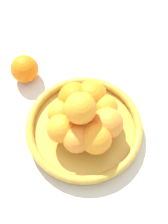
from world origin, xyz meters
The scene contains 4 objects.
ground_plane centered at (0.00, 0.00, 0.00)m, with size 4.00×4.00×0.00m, color beige.
fruit_bowl centered at (0.00, 0.00, 0.02)m, with size 0.31×0.31×0.04m.
orange_pile centered at (0.00, 0.00, 0.08)m, with size 0.20×0.19×0.14m.
stray_orange centered at (-0.20, -0.14, 0.04)m, with size 0.08×0.08×0.08m, color orange.
Camera 1 is at (0.34, -0.06, 0.76)m, focal length 50.00 mm.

